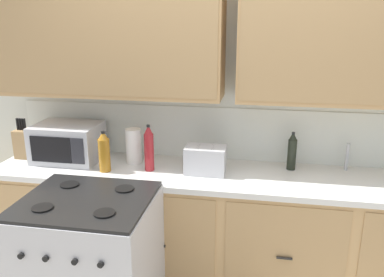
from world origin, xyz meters
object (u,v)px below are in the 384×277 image
object	(u,v)px
toaster	(205,160)
bottle_red	(149,148)
stove_range	(92,268)
paper_towel_roll	(134,146)
microwave	(68,142)
bottle_amber	(104,152)
knife_block	(24,143)
bottle_dark	(292,151)

from	to	relation	value
toaster	bottle_red	world-z (taller)	bottle_red
toaster	stove_range	bearing A→B (deg)	-134.82
paper_towel_roll	bottle_red	bearing A→B (deg)	-39.79
microwave	bottle_red	xyz separation A→B (m)	(0.66, -0.10, 0.02)
toaster	bottle_amber	distance (m)	0.71
knife_block	bottle_amber	size ratio (longest dim) A/B	1.06
stove_range	toaster	world-z (taller)	toaster
bottle_amber	bottle_dark	world-z (taller)	bottle_amber
toaster	knife_block	world-z (taller)	knife_block
paper_towel_roll	bottle_dark	size ratio (longest dim) A/B	0.94
toaster	bottle_amber	size ratio (longest dim) A/B	0.95
paper_towel_roll	bottle_dark	xyz separation A→B (m)	(1.15, 0.07, 0.00)
microwave	knife_block	distance (m)	0.37
microwave	knife_block	size ratio (longest dim) A/B	1.55
knife_block	paper_towel_roll	xyz separation A→B (m)	(0.88, 0.02, 0.01)
bottle_dark	paper_towel_roll	bearing A→B (deg)	-176.74
toaster	paper_towel_roll	size ratio (longest dim) A/B	1.08
toaster	bottle_amber	world-z (taller)	bottle_amber
microwave	knife_block	bearing A→B (deg)	178.79
bottle_amber	bottle_dark	size ratio (longest dim) A/B	1.06
stove_range	bottle_amber	size ratio (longest dim) A/B	3.23
stove_range	paper_towel_roll	world-z (taller)	paper_towel_roll
microwave	paper_towel_roll	xyz separation A→B (m)	(0.51, 0.03, -0.01)
bottle_red	bottle_amber	xyz separation A→B (m)	(-0.31, -0.07, -0.02)
stove_range	bottle_red	world-z (taller)	bottle_red
paper_towel_roll	bottle_dark	world-z (taller)	bottle_dark
toaster	bottle_dark	distance (m)	0.62
bottle_amber	bottle_dark	xyz separation A→B (m)	(1.30, 0.27, -0.01)
microwave	bottle_red	size ratio (longest dim) A/B	1.44
paper_towel_roll	bottle_amber	xyz separation A→B (m)	(-0.15, -0.20, 0.01)
bottle_amber	bottle_dark	bearing A→B (deg)	11.57
stove_range	knife_block	size ratio (longest dim) A/B	3.06
stove_range	bottle_red	distance (m)	0.87
stove_range	paper_towel_roll	size ratio (longest dim) A/B	3.65
stove_range	paper_towel_roll	xyz separation A→B (m)	(0.06, 0.72, 0.56)
stove_range	toaster	distance (m)	1.02
microwave	paper_towel_roll	distance (m)	0.51
microwave	bottle_dark	xyz separation A→B (m)	(1.65, 0.10, -0.01)
toaster	knife_block	xyz separation A→B (m)	(-1.43, 0.08, 0.02)
microwave	bottle_amber	world-z (taller)	bottle_amber
knife_block	bottle_dark	size ratio (longest dim) A/B	1.12
toaster	paper_towel_roll	distance (m)	0.57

